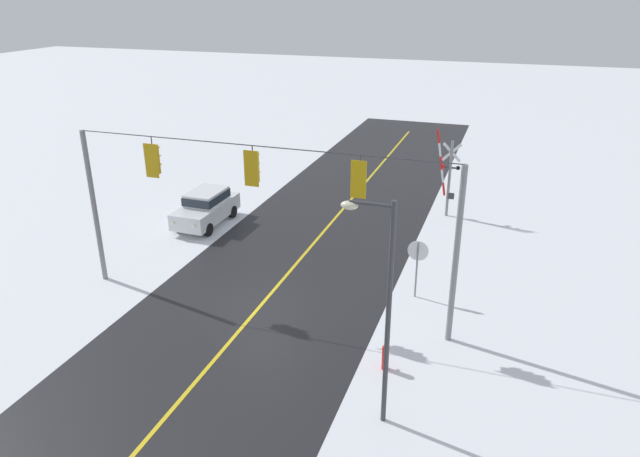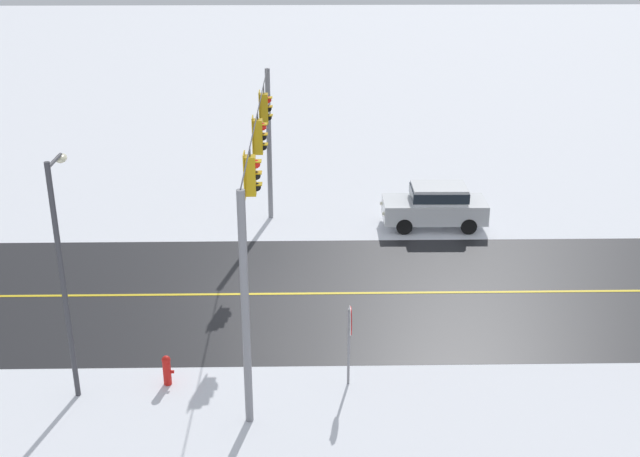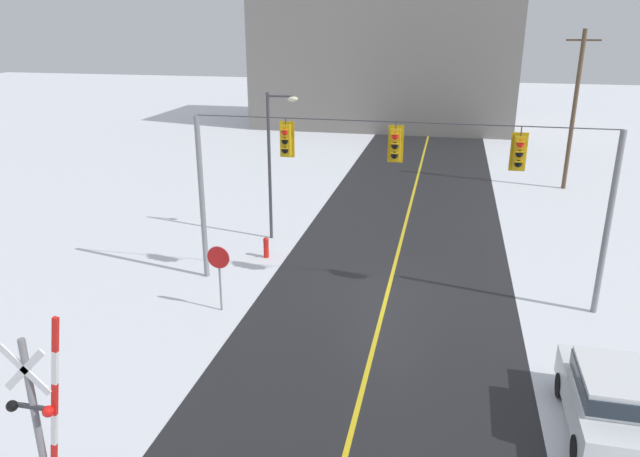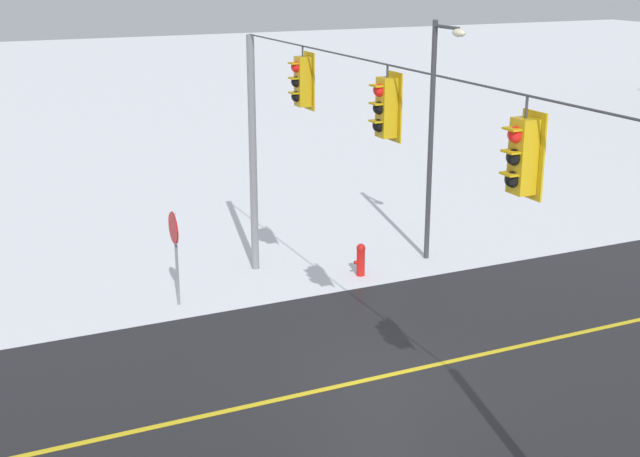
# 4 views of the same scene
# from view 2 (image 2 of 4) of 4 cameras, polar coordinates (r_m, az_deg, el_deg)

# --- Properties ---
(ground_plane) EXTENTS (160.00, 160.00, 0.00)m
(ground_plane) POSITION_cam_2_polar(r_m,az_deg,el_deg) (26.88, -4.10, -4.70)
(ground_plane) COLOR white
(road_asphalt) EXTENTS (9.00, 80.00, 0.01)m
(road_asphalt) POSITION_cam_2_polar(r_m,az_deg,el_deg) (27.86, -16.56, -4.61)
(road_asphalt) COLOR black
(road_asphalt) RESTS_ON ground
(lane_centre_line) EXTENTS (0.14, 72.00, 0.01)m
(lane_centre_line) POSITION_cam_2_polar(r_m,az_deg,el_deg) (27.86, -16.56, -4.60)
(lane_centre_line) COLOR gold
(lane_centre_line) RESTS_ON ground
(signal_span) EXTENTS (14.20, 0.47, 6.22)m
(signal_span) POSITION_cam_2_polar(r_m,az_deg,el_deg) (25.28, -4.33, 4.07)
(signal_span) COLOR gray
(signal_span) RESTS_ON ground
(stop_sign) EXTENTS (0.80, 0.09, 2.35)m
(stop_sign) POSITION_cam_2_polar(r_m,az_deg,el_deg) (21.31, 2.15, -7.15)
(stop_sign) COLOR gray
(stop_sign) RESTS_ON ground
(parked_car_white) EXTENTS (1.86, 4.22, 1.74)m
(parked_car_white) POSITION_cam_2_polar(r_m,az_deg,el_deg) (32.30, 8.26, 1.74)
(parked_car_white) COLOR white
(parked_car_white) RESTS_ON ground
(streetlamp_near) EXTENTS (1.39, 0.28, 6.50)m
(streetlamp_near) POSITION_cam_2_polar(r_m,az_deg,el_deg) (21.02, -17.90, -2.01)
(streetlamp_near) COLOR #38383D
(streetlamp_near) RESTS_ON ground
(fire_hydrant) EXTENTS (0.24, 0.31, 0.88)m
(fire_hydrant) POSITION_cam_2_polar(r_m,az_deg,el_deg) (22.31, -10.88, -9.84)
(fire_hydrant) COLOR red
(fire_hydrant) RESTS_ON ground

